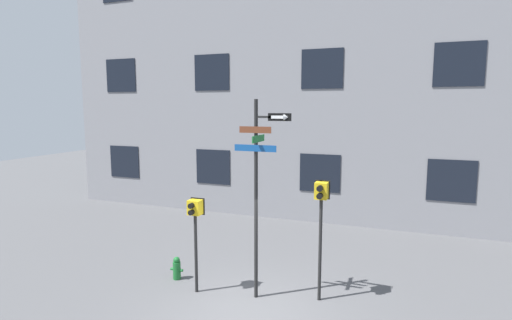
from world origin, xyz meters
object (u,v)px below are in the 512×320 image
object	(u,v)px
pedestrian_signal_left	(195,219)
fire_hydrant	(177,268)
street_sign_pole	(258,183)
pedestrian_signal_right	(321,208)

from	to	relation	value
pedestrian_signal_left	fire_hydrant	xyz separation A→B (m)	(-0.88, 0.49, -1.62)
street_sign_pole	pedestrian_signal_left	xyz separation A→B (m)	(-1.59, -0.27, -0.97)
pedestrian_signal_right	fire_hydrant	distance (m)	4.41
street_sign_pole	pedestrian_signal_right	distance (m)	1.61
pedestrian_signal_right	fire_hydrant	world-z (taller)	pedestrian_signal_right
pedestrian_signal_right	pedestrian_signal_left	bearing A→B (deg)	-167.53
street_sign_pole	pedestrian_signal_right	xyz separation A→B (m)	(1.45, 0.41, -0.58)
pedestrian_signal_left	pedestrian_signal_right	xyz separation A→B (m)	(3.04, 0.67, 0.39)
pedestrian_signal_right	street_sign_pole	bearing A→B (deg)	-164.35
pedestrian_signal_right	fire_hydrant	bearing A→B (deg)	-177.33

